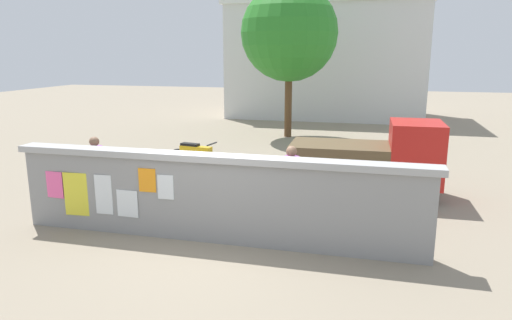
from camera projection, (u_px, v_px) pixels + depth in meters
ground at (290, 154)px, 16.39m from camera, size 60.00×60.00×0.00m
poster_wall at (213, 197)px, 8.64m from camera, size 7.97×0.42×1.65m
auto_rickshaw_truck at (372, 159)px, 11.50m from camera, size 3.63×1.58×1.85m
motorcycle at (195, 155)px, 14.00m from camera, size 1.89×0.59×0.87m
bicycle_near at (235, 195)px, 10.42m from camera, size 1.71×0.44×0.95m
bicycle_far at (216, 176)px, 12.05m from camera, size 1.71×0.44×0.95m
person_walking at (291, 176)px, 9.55m from camera, size 0.42×0.42×1.62m
person_bystander at (96, 164)px, 10.59m from camera, size 0.47×0.47×1.62m
tree_roadside at (289, 33)px, 18.83m from camera, size 3.91×3.91×6.19m
building_background at (327, 57)px, 25.66m from camera, size 10.47×5.75×6.36m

